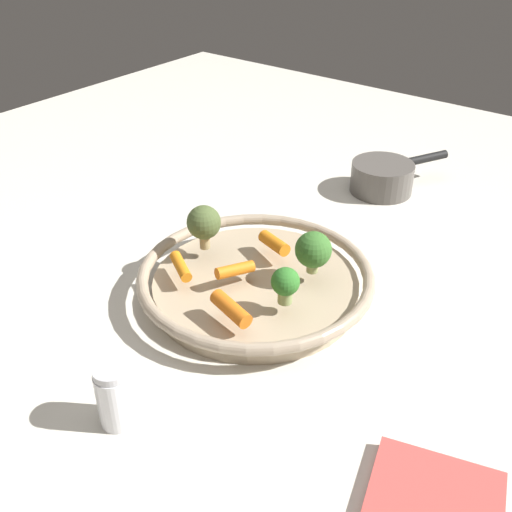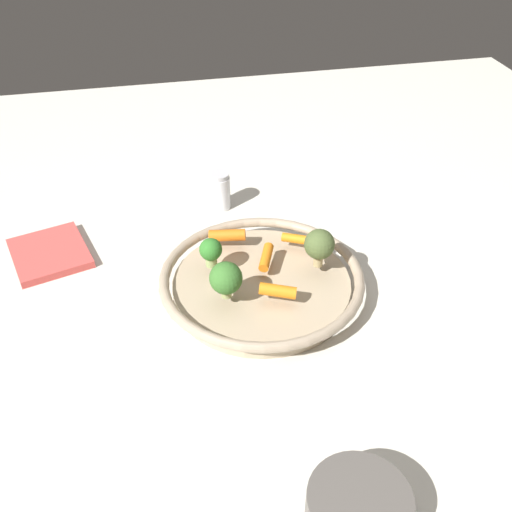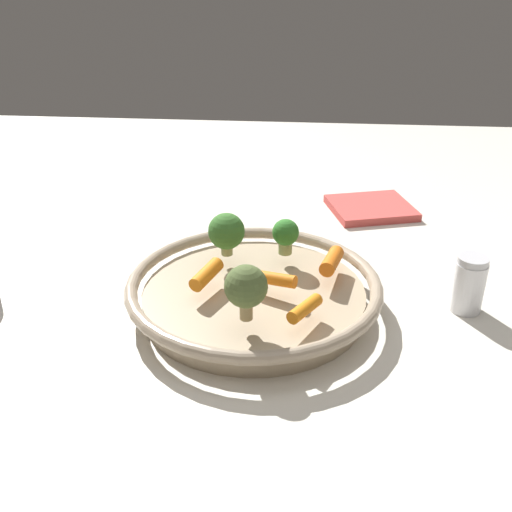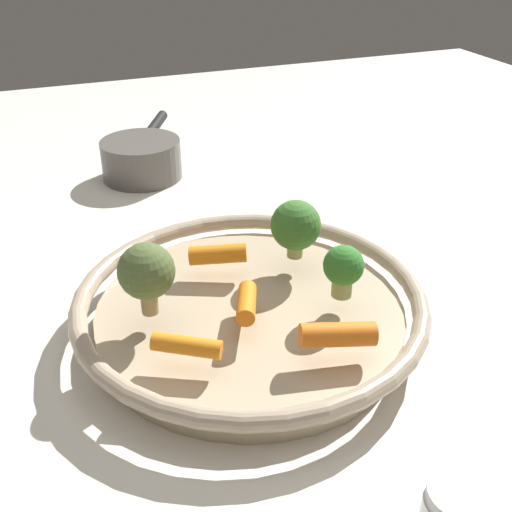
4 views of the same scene
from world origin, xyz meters
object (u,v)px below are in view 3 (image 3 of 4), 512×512
baby_carrot_near_rim (275,279)px  salt_shaker (469,284)px  broccoli_floret_small (249,287)px  baby_carrot_center (207,274)px  baby_carrot_back (305,308)px  serving_bowl (254,293)px  broccoli_floret_edge (226,232)px  baby_carrot_left (332,261)px  broccoli_floret_mid (286,234)px  dish_towel (371,208)px

baby_carrot_near_rim → salt_shaker: salt_shaker is taller
broccoli_floret_small → baby_carrot_center: bearing=-52.7°
baby_carrot_near_rim → baby_carrot_back: (-0.04, 0.07, -0.00)m
serving_bowl → baby_carrot_back: (-0.07, 0.08, 0.03)m
serving_bowl → broccoli_floret_edge: broccoli_floret_edge is taller
serving_bowl → broccoli_floret_small: bearing=91.9°
baby_carrot_center → broccoli_floret_edge: size_ratio=0.93×
baby_carrot_near_rim → baby_carrot_left: bearing=-144.0°
broccoli_floret_small → baby_carrot_left: bearing=-126.2°
baby_carrot_left → baby_carrot_near_rim: size_ratio=1.13×
serving_bowl → baby_carrot_back: bearing=130.2°
baby_carrot_center → salt_shaker: bearing=-174.1°
broccoli_floret_mid → salt_shaker: (-0.24, 0.05, -0.04)m
baby_carrot_left → baby_carrot_center: bearing=17.5°
salt_shaker → baby_carrot_near_rim: bearing=8.4°
baby_carrot_center → broccoli_floret_mid: 0.13m
serving_bowl → dish_towel: (-0.18, -0.35, -0.02)m
baby_carrot_left → baby_carrot_near_rim: baby_carrot_left is taller
baby_carrot_back → broccoli_floret_mid: (0.03, -0.15, 0.02)m
baby_carrot_back → baby_carrot_near_rim: bearing=-59.4°
broccoli_floret_edge → dish_towel: 0.37m
serving_bowl → broccoli_floret_edge: (0.04, -0.07, 0.06)m
broccoli_floret_mid → salt_shaker: size_ratio=0.65×
baby_carrot_center → dish_towel: 0.44m
serving_bowl → baby_carrot_near_rim: size_ratio=5.99×
broccoli_floret_small → salt_shaker: broccoli_floret_small is taller
broccoli_floret_mid → dish_towel: bearing=-117.9°
serving_bowl → broccoli_floret_mid: broccoli_floret_mid is taller
serving_bowl → broccoli_floret_small: 0.11m
baby_carrot_center → broccoli_floret_edge: bearing=-101.5°
serving_bowl → baby_carrot_left: bearing=-158.9°
serving_bowl → salt_shaker: 0.28m
baby_carrot_near_rim → broccoli_floret_edge: broccoli_floret_edge is taller
baby_carrot_left → baby_carrot_center: baby_carrot_left is taller
serving_bowl → baby_carrot_left: 0.11m
baby_carrot_back → dish_towel: baby_carrot_back is taller
serving_bowl → dish_towel: 0.39m
baby_carrot_left → salt_shaker: size_ratio=0.80×
baby_carrot_left → broccoli_floret_mid: broccoli_floret_mid is taller
broccoli_floret_mid → broccoli_floret_small: size_ratio=0.75×
broccoli_floret_mid → salt_shaker: bearing=167.5°
baby_carrot_near_rim → dish_towel: bearing=-112.8°
baby_carrot_left → baby_carrot_center: 0.17m
baby_carrot_back → dish_towel: (-0.11, -0.43, -0.05)m
baby_carrot_center → broccoli_floret_edge: broccoli_floret_edge is taller
serving_bowl → baby_carrot_center: 0.07m
broccoli_floret_edge → dish_towel: bearing=-128.4°
baby_carrot_center → baby_carrot_back: size_ratio=1.00×
baby_carrot_left → dish_towel: size_ratio=0.44×
broccoli_floret_edge → broccoli_floret_small: broccoli_floret_small is taller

